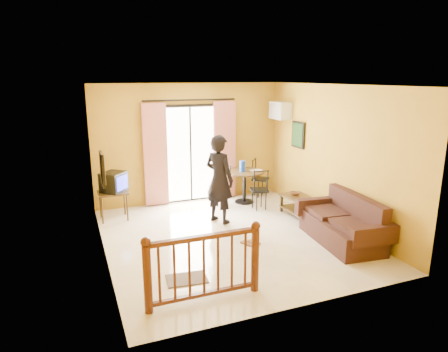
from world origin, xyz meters
name	(u,v)px	position (x,y,z in m)	size (l,w,h in m)	color
ground	(230,237)	(0.00, 0.00, 0.00)	(5.00, 5.00, 0.00)	beige
room_shell	(230,148)	(0.00, 0.00, 1.70)	(5.00, 5.00, 5.00)	white
balcony_door	(191,153)	(0.00, 2.43, 1.19)	(2.25, 0.14, 2.46)	black
tv_table	(113,195)	(-1.90, 1.81, 0.53)	(0.60, 0.50, 0.60)	black
television	(114,182)	(-1.87, 1.81, 0.81)	(0.62, 0.62, 0.42)	black
picture_left	(103,169)	(-2.22, -0.20, 1.55)	(0.05, 0.42, 0.52)	black
dining_table	(244,178)	(1.14, 1.86, 0.61)	(0.93, 0.93, 0.77)	black
water_jug	(242,166)	(1.08, 1.84, 0.90)	(0.13, 0.13, 0.25)	#143EC0
serving_tray	(256,171)	(1.40, 1.76, 0.78)	(0.28, 0.18, 0.02)	beige
dining_chairs	(247,203)	(1.17, 1.77, 0.00)	(1.74, 1.42, 0.95)	black
air_conditioner	(280,111)	(2.09, 1.95, 2.15)	(0.31, 0.60, 0.40)	white
botanical_print	(298,135)	(2.22, 1.30, 1.65)	(0.05, 0.50, 0.60)	black
coffee_table	(300,204)	(1.85, 0.52, 0.28)	(0.53, 0.95, 0.42)	black
bowl	(295,193)	(1.85, 0.73, 0.45)	(0.21, 0.21, 0.07)	brown
sofa	(344,225)	(1.86, -0.95, 0.32)	(1.01, 1.89, 0.86)	#331913
standing_person	(219,179)	(0.12, 0.85, 0.91)	(0.67, 0.44, 1.82)	black
stair_balustrade	(204,262)	(-1.15, -1.90, 0.56)	(1.63, 0.13, 1.04)	#471E0F
doormat	(187,279)	(-1.21, -1.26, 0.01)	(0.60, 0.40, 0.02)	#5A4F48
sandals	(250,243)	(0.23, -0.42, 0.01)	(0.33, 0.27, 0.03)	brown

